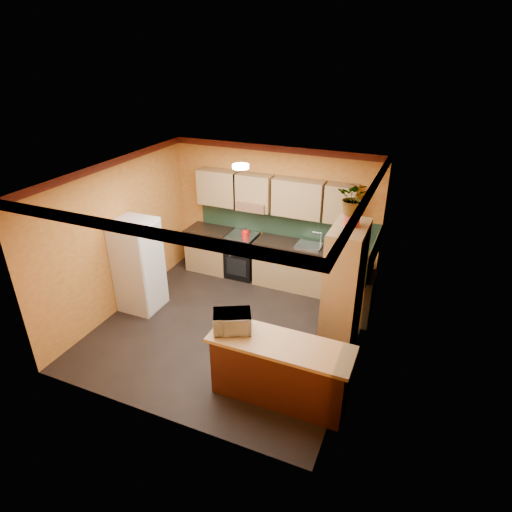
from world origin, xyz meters
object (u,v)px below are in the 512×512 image
Objects in this scene: stove at (242,255)px; breakfast_bar at (280,372)px; pantry at (344,291)px; microwave at (232,322)px; fridge at (138,265)px; base_cabinets_back at (271,261)px.

breakfast_bar is at bearing -57.21° from stove.
microwave is (-1.19, -1.37, 0.02)m from pantry.
stove is 0.54× the size of fridge.
pantry is at bearing -33.40° from stove.
pantry reaches higher than fridge.
stove is 0.51× the size of breakfast_bar.
base_cabinets_back is 2.15× the size of fridge.
fridge is 0.81× the size of pantry.
microwave reaches higher than stove.
stove is at bearing 122.79° from breakfast_bar.
microwave is at bearing -78.68° from base_cabinets_back.
microwave is at bearing -67.64° from stove.
fridge is 2.69m from microwave.
pantry is (3.60, 0.21, 0.20)m from fridge.
breakfast_bar is at bearing -27.18° from microwave.
fridge reaches higher than base_cabinets_back.
fridge is (-1.19, -1.80, 0.39)m from stove.
pantry is 1.17× the size of breakfast_bar.
pantry reaches higher than base_cabinets_back.
breakfast_bar is at bearing -20.50° from fridge.
pantry is at bearing -41.69° from base_cabinets_back.
fridge is 3.34m from breakfast_bar.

